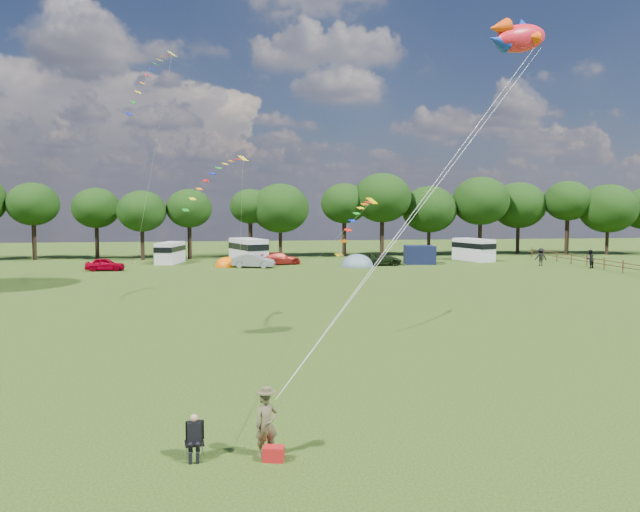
{
  "coord_description": "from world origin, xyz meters",
  "views": [
    {
      "loc": [
        -3.93,
        -20.36,
        6.35
      ],
      "look_at": [
        0.0,
        8.0,
        4.0
      ],
      "focal_mm": 35.0,
      "sensor_mm": 36.0,
      "label": 1
    }
  ],
  "objects": [
    {
      "name": "ground_plane",
      "position": [
        0.0,
        0.0,
        0.0
      ],
      "size": [
        180.0,
        180.0,
        0.0
      ],
      "primitive_type": "plane",
      "color": "black",
      "rests_on": "ground"
    },
    {
      "name": "tree_line",
      "position": [
        5.3,
        54.99,
        6.35
      ],
      "size": [
        102.98,
        10.98,
        10.27
      ],
      "color": "black",
      "rests_on": "ground"
    },
    {
      "name": "fence",
      "position": [
        32.0,
        34.5,
        0.7
      ],
      "size": [
        0.12,
        33.12,
        1.2
      ],
      "color": "#472D19",
      "rests_on": "ground"
    },
    {
      "name": "car_a",
      "position": [
        -16.29,
        41.78,
        0.62
      ],
      "size": [
        3.74,
        1.48,
        1.24
      ],
      "primitive_type": "imported",
      "rotation": [
        0.0,
        0.0,
        1.57
      ],
      "color": "#A10017",
      "rests_on": "ground"
    },
    {
      "name": "car_b",
      "position": [
        -2.0,
        42.8,
        0.7
      ],
      "size": [
        4.21,
        2.49,
        1.4
      ],
      "primitive_type": "imported",
      "rotation": [
        0.0,
        0.0,
        1.3
      ],
      "color": "gray",
      "rests_on": "ground"
    },
    {
      "name": "car_c",
      "position": [
        0.85,
        45.64,
        0.66
      ],
      "size": [
        4.73,
        2.86,
        1.33
      ],
      "primitive_type": "imported",
      "rotation": [
        0.0,
        0.0,
        1.81
      ],
      "color": "#A42119",
      "rests_on": "ground"
    },
    {
      "name": "car_d",
      "position": [
        11.25,
        43.47,
        0.65
      ],
      "size": [
        4.81,
        2.31,
        1.29
      ],
      "primitive_type": "imported",
      "rotation": [
        0.0,
        0.0,
        1.53
      ],
      "color": "black",
      "rests_on": "ground"
    },
    {
      "name": "campervan_b",
      "position": [
        -10.83,
        48.83,
        1.23
      ],
      "size": [
        3.04,
        5.02,
        2.3
      ],
      "rotation": [
        0.0,
        0.0,
        1.33
      ],
      "color": "silver",
      "rests_on": "ground"
    },
    {
      "name": "campervan_c",
      "position": [
        -2.4,
        46.84,
        1.47
      ],
      "size": [
        4.25,
        6.06,
        2.73
      ],
      "rotation": [
        0.0,
        0.0,
        1.95
      ],
      "color": "silver",
      "rests_on": "ground"
    },
    {
      "name": "campervan_d",
      "position": [
        23.1,
        47.3,
        1.35
      ],
      "size": [
        3.68,
        5.55,
        2.51
      ],
      "rotation": [
        0.0,
        0.0,
        1.89
      ],
      "color": "silver",
      "rests_on": "ground"
    },
    {
      "name": "tent_orange",
      "position": [
        -4.69,
        44.37,
        0.02
      ],
      "size": [
        2.53,
        2.77,
        1.98
      ],
      "color": "#F36200",
      "rests_on": "ground"
    },
    {
      "name": "tent_greyblue",
      "position": [
        8.66,
        42.5,
        0.02
      ],
      "size": [
        3.43,
        3.75,
        2.55
      ],
      "color": "slate",
      "rests_on": "ground"
    },
    {
      "name": "awning_navy",
      "position": [
        15.89,
        44.45,
        0.99
      ],
      "size": [
        3.47,
        2.96,
        1.97
      ],
      "primitive_type": "cube",
      "rotation": [
        0.0,
        0.0,
        -0.14
      ],
      "color": "#101633",
      "rests_on": "ground"
    },
    {
      "name": "kite_flyer",
      "position": [
        -3.17,
        -5.0,
        0.82
      ],
      "size": [
        0.68,
        0.53,
        1.63
      ],
      "primitive_type": "imported",
      "rotation": [
        0.0,
        0.0,
        0.26
      ],
      "color": "brown",
      "rests_on": "ground"
    },
    {
      "name": "camp_chair",
      "position": [
        -4.96,
        -4.88,
        0.68
      ],
      "size": [
        0.52,
        0.52,
        1.15
      ],
      "rotation": [
        0.0,
        0.0,
        0.14
      ],
      "color": "#99999E",
      "rests_on": "ground"
    },
    {
      "name": "kite_bag",
      "position": [
        -3.01,
        -5.32,
        0.18
      ],
      "size": [
        0.57,
        0.45,
        0.36
      ],
      "primitive_type": "cube",
      "rotation": [
        0.0,
        0.0,
        -0.23
      ],
      "color": "#A81515",
      "rests_on": "ground"
    },
    {
      "name": "fish_kite",
      "position": [
        7.53,
        4.22,
        13.13
      ],
      "size": [
        3.26,
        1.98,
        1.71
      ],
      "rotation": [
        0.0,
        -0.21,
        0.36
      ],
      "color": "red",
      "rests_on": "ground"
    },
    {
      "name": "streamer_kite_a",
      "position": [
        -9.82,
        29.75,
        16.59
      ],
      "size": [
        3.33,
        5.7,
        5.8
      ],
      "rotation": [
        0.0,
        0.0,
        1.11
      ],
      "color": "#F7FF34",
      "rests_on": "ground"
    },
    {
      "name": "streamer_kite_b",
      "position": [
        -4.76,
        21.62,
        8.47
      ],
      "size": [
        4.26,
        4.72,
        3.8
      ],
      "rotation": [
        0.0,
        0.0,
        0.97
      ],
      "color": "yellow",
      "rests_on": "ground"
    },
    {
      "name": "streamer_kite_c",
      "position": [
        2.44,
        10.88,
        5.82
      ],
      "size": [
        3.11,
        4.92,
        2.78
      ],
      "rotation": [
        0.0,
        0.0,
        0.8
      ],
      "color": "#ECC200",
      "rests_on": "ground"
    },
    {
      "name": "walker_a",
      "position": [
        31.48,
        37.63,
        0.94
      ],
      "size": [
        1.07,
        0.93,
        1.87
      ],
      "primitive_type": "imported",
      "rotation": [
        0.0,
        0.0,
        3.64
      ],
      "color": "black",
      "rests_on": "ground"
    },
    {
      "name": "walker_b",
      "position": [
        27.77,
        40.57,
        0.92
      ],
      "size": [
        1.26,
        0.71,
        1.85
      ],
      "primitive_type": "imported",
      "rotation": [
        0.0,
        0.0,
        3.0
      ],
      "color": "black",
      "rests_on": "ground"
    }
  ]
}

